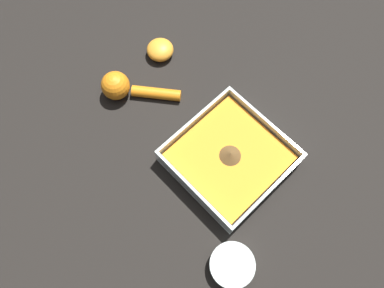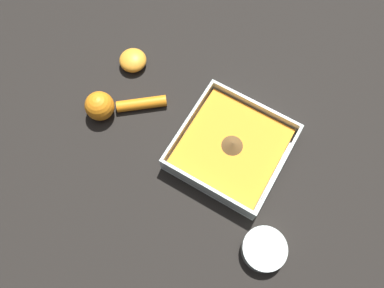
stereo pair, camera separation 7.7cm
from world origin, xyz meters
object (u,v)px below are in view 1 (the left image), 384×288
Objects in this scene: square_dish at (229,158)px; spice_bowl at (232,265)px; lemon_half at (160,50)px; lemon_squeezer at (124,87)px.

square_dish reaches higher than spice_bowl.
lemon_half reaches higher than spice_bowl.
spice_bowl is at bearing 128.10° from lemon_squeezer.
lemon_half is at bearing 165.61° from square_dish.
lemon_squeezer is at bearing 167.20° from spice_bowl.
spice_bowl is 1.35× the size of lemon_half.
spice_bowl is 0.50m from lemon_half.
lemon_squeezer reaches higher than lemon_half.
square_dish is at bearing 135.40° from spice_bowl.
square_dish reaches higher than lemon_half.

